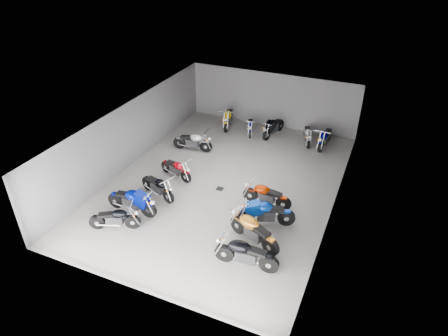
{
  "coord_description": "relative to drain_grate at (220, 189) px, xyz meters",
  "views": [
    {
      "loc": [
        6.21,
        -14.27,
        10.33
      ],
      "look_at": [
        0.1,
        -0.24,
        1.0
      ],
      "focal_mm": 32.0,
      "sensor_mm": 36.0,
      "label": 1
    }
  ],
  "objects": [
    {
      "name": "motorcycle_left_b",
      "position": [
        -2.63,
        -3.02,
        0.56
      ],
      "size": [
        2.35,
        0.46,
        1.03
      ],
      "rotation": [
        0.0,
        0.0,
        -1.58
      ],
      "color": "black",
      "rests_on": "ground"
    },
    {
      "name": "ceiling",
      "position": [
        0.0,
        0.5,
        3.21
      ],
      "size": [
        10.0,
        14.0,
        0.04
      ],
      "primitive_type": "cube",
      "color": "black",
      "rests_on": "wall_back"
    },
    {
      "name": "motorcycle_right_b",
      "position": [
        2.62,
        -2.79,
        0.57
      ],
      "size": [
        2.26,
        1.1,
        1.06
      ],
      "rotation": [
        0.0,
        0.0,
        1.16
      ],
      "color": "black",
      "rests_on": "ground"
    },
    {
      "name": "motorcycle_left_d",
      "position": [
        -2.31,
        0.09,
        0.47
      ],
      "size": [
        1.92,
        0.75,
        0.87
      ],
      "rotation": [
        0.0,
        0.0,
        -1.89
      ],
      "color": "black",
      "rests_on": "ground"
    },
    {
      "name": "motorcycle_back_b",
      "position": [
        -2.26,
        6.28,
        0.55
      ],
      "size": [
        0.73,
        2.3,
        1.03
      ],
      "rotation": [
        0.0,
        0.0,
        3.39
      ],
      "color": "black",
      "rests_on": "ground"
    },
    {
      "name": "wall_back",
      "position": [
        0.0,
        7.5,
        1.59
      ],
      "size": [
        10.0,
        0.1,
        3.2
      ],
      "primitive_type": "cube",
      "color": "slate",
      "rests_on": "ground"
    },
    {
      "name": "wall_left",
      "position": [
        -5.0,
        0.5,
        1.59
      ],
      "size": [
        0.1,
        14.0,
        3.2
      ],
      "primitive_type": "cube",
      "color": "slate",
      "rests_on": "ground"
    },
    {
      "name": "wall_right",
      "position": [
        5.0,
        0.5,
        1.59
      ],
      "size": [
        0.1,
        14.0,
        3.2
      ],
      "primitive_type": "cube",
      "color": "slate",
      "rests_on": "ground"
    },
    {
      "name": "motorcycle_left_f",
      "position": [
        -2.82,
        2.81,
        0.52
      ],
      "size": [
        2.18,
        0.49,
        0.96
      ],
      "rotation": [
        0.0,
        0.0,
        -1.46
      ],
      "color": "black",
      "rests_on": "ground"
    },
    {
      "name": "motorcycle_right_c",
      "position": [
        2.7,
        -1.58,
        0.55
      ],
      "size": [
        2.22,
        0.98,
        1.02
      ],
      "rotation": [
        0.0,
        0.0,
        1.94
      ],
      "color": "black",
      "rests_on": "ground"
    },
    {
      "name": "motorcycle_left_c",
      "position": [
        -2.27,
        -1.6,
        0.5
      ],
      "size": [
        2.04,
        0.87,
        0.93
      ],
      "rotation": [
        0.0,
        0.0,
        -1.93
      ],
      "color": "black",
      "rests_on": "ground"
    },
    {
      "name": "motorcycle_back_d",
      "position": [
        0.57,
        6.18,
        0.52
      ],
      "size": [
        0.64,
        2.16,
        0.96
      ],
      "rotation": [
        0.0,
        0.0,
        2.92
      ],
      "color": "black",
      "rests_on": "ground"
    },
    {
      "name": "motorcycle_back_f",
      "position": [
        3.53,
        6.03,
        0.53
      ],
      "size": [
        0.49,
        2.22,
        0.98
      ],
      "rotation": [
        0.0,
        0.0,
        3.05
      ],
      "color": "black",
      "rests_on": "ground"
    },
    {
      "name": "motorcycle_back_e",
      "position": [
        2.55,
        6.14,
        0.47
      ],
      "size": [
        0.74,
        1.93,
        0.87
      ],
      "rotation": [
        0.0,
        0.0,
        3.46
      ],
      "color": "black",
      "rests_on": "ground"
    },
    {
      "name": "motorcycle_right_d",
      "position": [
        2.32,
        -0.35,
        0.51
      ],
      "size": [
        2.16,
        0.43,
        0.95
      ],
      "rotation": [
        0.0,
        0.0,
        1.54
      ],
      "color": "black",
      "rests_on": "ground"
    },
    {
      "name": "motorcycle_left_a",
      "position": [
        -2.64,
        -4.18,
        0.48
      ],
      "size": [
        1.9,
        0.96,
        0.89
      ],
      "rotation": [
        0.0,
        0.0,
        -1.15
      ],
      "color": "black",
      "rests_on": "ground"
    },
    {
      "name": "ground",
      "position": [
        0.0,
        0.5,
        -0.01
      ],
      "size": [
        14.0,
        14.0,
        0.0
      ],
      "primitive_type": "plane",
      "color": "#9F9D97",
      "rests_on": "ground"
    },
    {
      "name": "drain_grate",
      "position": [
        0.0,
        0.0,
        0.0
      ],
      "size": [
        0.32,
        0.32,
        0.01
      ],
      "primitive_type": "cube",
      "color": "black",
      "rests_on": "ground"
    },
    {
      "name": "motorcycle_right_a",
      "position": [
        2.79,
        -4.05,
        0.56
      ],
      "size": [
        2.34,
        0.5,
        1.03
      ],
      "rotation": [
        0.0,
        0.0,
        1.64
      ],
      "color": "black",
      "rests_on": "ground"
    },
    {
      "name": "motorcycle_back_c",
      "position": [
        -0.74,
        5.96,
        0.44
      ],
      "size": [
        0.72,
        1.78,
        0.81
      ],
      "rotation": [
        0.0,
        0.0,
        3.48
      ],
      "color": "black",
      "rests_on": "ground"
    }
  ]
}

